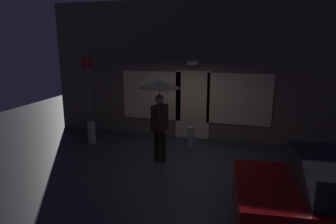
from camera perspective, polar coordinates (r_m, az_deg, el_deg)
The scene contains 6 objects.
ground_plane at distance 7.86m, azimuth 1.57°, elevation -9.71°, with size 18.00×18.00×0.00m, color #2D2D33.
building_facade at distance 9.57m, azimuth 5.03°, elevation 7.77°, with size 9.64×0.48×4.37m.
person_with_umbrella at distance 7.48m, azimuth -1.64°, elevation 2.59°, with size 1.06×1.06×2.16m.
street_sign_post at distance 9.98m, azimuth -14.95°, elevation 3.89°, with size 0.40×0.07×2.70m.
sidewalk_bollard at distance 8.86m, azimuth 4.40°, elevation -4.85°, with size 0.20×0.20×0.64m, color #9E998E.
sidewalk_bollard_2 at distance 9.52m, azimuth -14.48°, elevation -3.88°, with size 0.23×0.23×0.66m, color #B2A899.
Camera 1 is at (1.70, -7.03, 3.07)m, focal length 31.69 mm.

